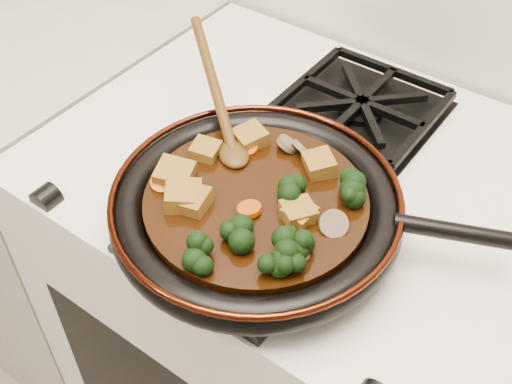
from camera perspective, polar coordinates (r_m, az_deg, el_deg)
The scene contains 29 objects.
stove at distance 1.28m, azimuth 3.76°, elevation -12.42°, with size 0.76×0.60×0.90m, color white.
burner_grate_front at distance 0.84m, azimuth -0.04°, elevation -1.80°, with size 0.23×0.23×0.03m, color black, non-canonical shape.
burner_grate_back at distance 1.02m, azimuth 9.33°, elevation 7.49°, with size 0.23×0.23×0.03m, color black, non-canonical shape.
skillet at distance 0.81m, azimuth 0.13°, elevation -1.34°, with size 0.47×0.37×0.05m.
braising_sauce at distance 0.80m, azimuth -0.00°, elevation -1.06°, with size 0.28×0.28×0.02m, color black.
tofu_cube_0 at distance 0.78m, azimuth -5.69°, elevation -0.80°, with size 0.04×0.04×0.02m, color olive.
tofu_cube_1 at distance 0.77m, azimuth 3.84°, elevation -1.91°, with size 0.03×0.03×0.02m, color olive.
tofu_cube_2 at distance 0.82m, azimuth -7.25°, elevation 1.53°, with size 0.04×0.05×0.02m, color olive.
tofu_cube_3 at distance 0.77m, azimuth 3.77°, elevation -1.83°, with size 0.04×0.04×0.02m, color olive.
tofu_cube_4 at distance 0.79m, azimuth -6.52°, elevation -0.39°, with size 0.04×0.05×0.02m, color olive.
tofu_cube_5 at distance 0.85m, azimuth -4.53°, elevation 3.68°, with size 0.04×0.04×0.02m, color olive.
tofu_cube_6 at distance 0.87m, azimuth -0.48°, elevation 4.89°, with size 0.04×0.04×0.02m, color olive.
tofu_cube_7 at distance 0.83m, azimuth 5.66°, elevation 2.43°, with size 0.04×0.04×0.02m, color olive.
broccoli_floret_0 at distance 0.80m, azimuth 8.50°, elevation -0.03°, with size 0.06×0.06×0.05m, color black, non-canonical shape.
broccoli_floret_1 at distance 0.79m, azimuth 2.78°, elevation 0.24°, with size 0.06×0.06×0.05m, color black, non-canonical shape.
broccoli_floret_2 at distance 0.74m, azimuth -1.30°, elevation -3.97°, with size 0.06×0.06×0.05m, color black, non-canonical shape.
broccoli_floret_3 at distance 0.72m, azimuth 2.45°, elevation -6.00°, with size 0.06×0.06×0.05m, color black, non-canonical shape.
broccoli_floret_4 at distance 0.72m, azimuth -5.09°, elevation -5.93°, with size 0.06×0.06×0.05m, color black, non-canonical shape.
broccoli_floret_5 at distance 0.73m, azimuth 3.51°, elevation -4.82°, with size 0.06×0.06×0.06m, color black, non-canonical shape.
broccoli_floret_6 at distance 0.71m, azimuth 2.27°, elevation -6.57°, with size 0.06×0.06×0.05m, color black, non-canonical shape.
carrot_coin_0 at distance 0.82m, azimuth -8.35°, elevation 0.83°, with size 0.03×0.03×0.01m, color #B94405.
carrot_coin_1 at distance 0.78m, azimuth -0.60°, elevation -1.53°, with size 0.03×0.03×0.01m, color #B94405.
carrot_coin_2 at distance 0.73m, azimuth 2.93°, elevation -5.84°, with size 0.03×0.03×0.01m, color #B94405.
carrot_coin_3 at distance 0.86m, azimuth -0.89°, elevation 3.98°, with size 0.03×0.03×0.01m, color #B94405.
mushroom_slice_0 at distance 0.76m, azimuth 6.91°, elevation -2.85°, with size 0.03×0.03×0.01m, color brown.
mushroom_slice_1 at distance 0.73m, azimuth 3.48°, elevation -5.47°, with size 0.03×0.03×0.01m, color brown.
mushroom_slice_2 at distance 0.86m, azimuth 2.86°, elevation 4.27°, with size 0.03×0.03×0.01m, color brown.
mushroom_slice_3 at distance 0.85m, azimuth 4.17°, elevation 3.77°, with size 0.03×0.03×0.01m, color brown.
wooden_spoon at distance 0.88m, azimuth -3.05°, elevation 7.04°, with size 0.13×0.11×0.24m.
Camera 1 is at (0.34, 1.08, 1.53)m, focal length 45.00 mm.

